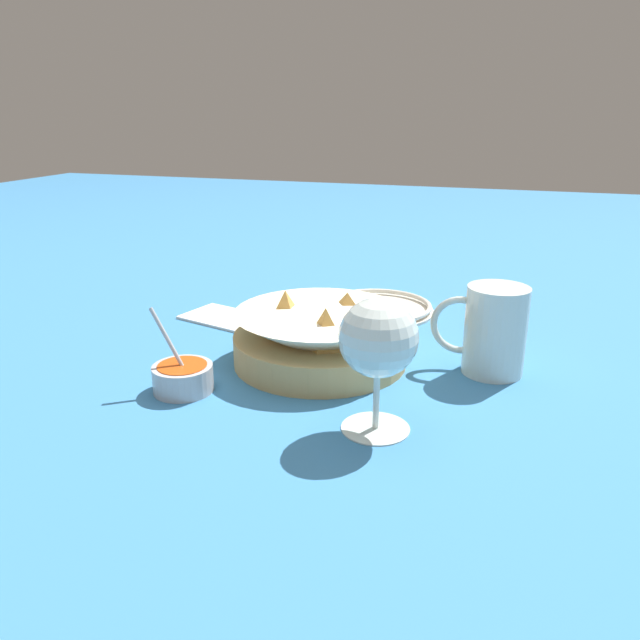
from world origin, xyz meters
name	(u,v)px	position (x,y,z in m)	size (l,w,h in m)	color
ground_plane	(304,363)	(0.00, 0.00, 0.00)	(4.00, 4.00, 0.00)	teal
food_basket	(320,339)	(-0.02, -0.01, 0.03)	(0.23, 0.23, 0.10)	tan
sauce_cup	(183,376)	(0.11, 0.13, 0.02)	(0.08, 0.07, 0.10)	#B7B7BC
wine_glass	(378,342)	(-0.13, 0.15, 0.10)	(0.08, 0.08, 0.15)	silver
beer_mug	(493,333)	(-0.24, -0.05, 0.05)	(0.12, 0.08, 0.12)	silver
side_plate	(378,307)	(-0.04, -0.25, 0.01)	(0.19, 0.19, 0.01)	silver
napkin	(227,317)	(0.18, -0.13, 0.00)	(0.16, 0.12, 0.01)	white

